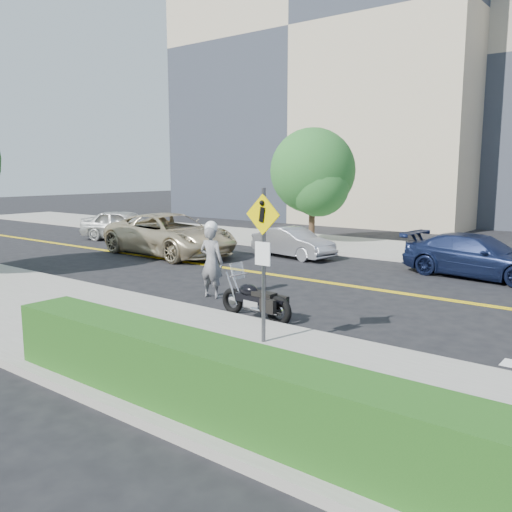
{
  "coord_description": "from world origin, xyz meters",
  "views": [
    {
      "loc": [
        10.37,
        -14.47,
        3.47
      ],
      "look_at": [
        1.56,
        -3.14,
        1.2
      ],
      "focal_mm": 38.0,
      "sensor_mm": 36.0,
      "label": 1
    }
  ],
  "objects_px": {
    "suv": "(170,234)",
    "parked_car_silver": "(293,243)",
    "motorcyclist": "(212,260)",
    "motorcycle": "(256,292)",
    "parked_car_white": "(125,225)",
    "parked_car_blue": "(478,256)",
    "pedestrian_sign": "(263,250)"
  },
  "relations": [
    {
      "from": "suv",
      "to": "parked_car_silver",
      "type": "relative_size",
      "value": 1.7
    },
    {
      "from": "motorcyclist",
      "to": "suv",
      "type": "xyz_separation_m",
      "value": [
        -6.48,
        4.54,
        -0.2
      ]
    },
    {
      "from": "motorcycle",
      "to": "parked_car_white",
      "type": "xyz_separation_m",
      "value": [
        -14.08,
        7.4,
        0.14
      ]
    },
    {
      "from": "parked_car_silver",
      "to": "motorcyclist",
      "type": "bearing_deg",
      "value": -153.95
    },
    {
      "from": "suv",
      "to": "parked_car_blue",
      "type": "distance_m",
      "value": 11.78
    },
    {
      "from": "motorcyclist",
      "to": "parked_car_silver",
      "type": "bearing_deg",
      "value": -79.27
    },
    {
      "from": "parked_car_silver",
      "to": "pedestrian_sign",
      "type": "bearing_deg",
      "value": -139.57
    },
    {
      "from": "parked_car_silver",
      "to": "parked_car_blue",
      "type": "xyz_separation_m",
      "value": [
        7.09,
        0.25,
        0.1
      ]
    },
    {
      "from": "suv",
      "to": "motorcyclist",
      "type": "bearing_deg",
      "value": -120.04
    },
    {
      "from": "pedestrian_sign",
      "to": "motorcyclist",
      "type": "distance_m",
      "value": 4.67
    },
    {
      "from": "parked_car_silver",
      "to": "motorcycle",
      "type": "bearing_deg",
      "value": -142.18
    },
    {
      "from": "motorcycle",
      "to": "parked_car_blue",
      "type": "distance_m",
      "value": 8.78
    },
    {
      "from": "motorcyclist",
      "to": "motorcycle",
      "type": "distance_m",
      "value": 2.45
    },
    {
      "from": "parked_car_white",
      "to": "parked_car_silver",
      "type": "height_order",
      "value": "parked_car_white"
    },
    {
      "from": "pedestrian_sign",
      "to": "motorcycle",
      "type": "relative_size",
      "value": 1.45
    },
    {
      "from": "motorcyclist",
      "to": "suv",
      "type": "relative_size",
      "value": 0.34
    },
    {
      "from": "parked_car_white",
      "to": "parked_car_blue",
      "type": "relative_size",
      "value": 0.93
    },
    {
      "from": "suv",
      "to": "motorcycle",
      "type": "bearing_deg",
      "value": -117.06
    },
    {
      "from": "motorcycle",
      "to": "parked_car_silver",
      "type": "relative_size",
      "value": 0.57
    },
    {
      "from": "parked_car_white",
      "to": "parked_car_silver",
      "type": "bearing_deg",
      "value": -103.44
    },
    {
      "from": "motorcycle",
      "to": "parked_car_silver",
      "type": "distance_m",
      "value": 9.22
    },
    {
      "from": "pedestrian_sign",
      "to": "motorcyclist",
      "type": "xyz_separation_m",
      "value": [
        -3.76,
        2.63,
        -0.9
      ]
    },
    {
      "from": "motorcyclist",
      "to": "parked_car_white",
      "type": "height_order",
      "value": "motorcyclist"
    },
    {
      "from": "pedestrian_sign",
      "to": "parked_car_white",
      "type": "bearing_deg",
      "value": 149.71
    },
    {
      "from": "motorcyclist",
      "to": "parked_car_white",
      "type": "xyz_separation_m",
      "value": [
        -11.84,
        6.49,
        -0.29
      ]
    },
    {
      "from": "parked_car_silver",
      "to": "parked_car_blue",
      "type": "bearing_deg",
      "value": -78.63
    },
    {
      "from": "motorcyclist",
      "to": "parked_car_white",
      "type": "bearing_deg",
      "value": -34.72
    },
    {
      "from": "parked_car_white",
      "to": "parked_car_blue",
      "type": "distance_m",
      "value": 16.8
    },
    {
      "from": "suv",
      "to": "parked_car_silver",
      "type": "xyz_separation_m",
      "value": [
        4.32,
        2.65,
        -0.26
      ]
    },
    {
      "from": "suv",
      "to": "parked_car_white",
      "type": "xyz_separation_m",
      "value": [
        -5.36,
        1.95,
        -0.09
      ]
    },
    {
      "from": "suv",
      "to": "parked_car_white",
      "type": "height_order",
      "value": "suv"
    },
    {
      "from": "motorcycle",
      "to": "pedestrian_sign",
      "type": "bearing_deg",
      "value": -44.31
    }
  ]
}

